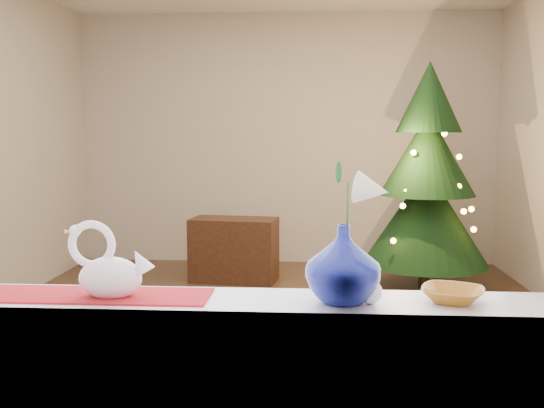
% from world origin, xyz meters
% --- Properties ---
extents(ground, '(5.00, 5.00, 0.00)m').
position_xyz_m(ground, '(0.00, 0.00, 0.00)').
color(ground, '#372316').
rests_on(ground, ground).
extents(wall_back, '(4.50, 0.10, 2.70)m').
position_xyz_m(wall_back, '(0.00, 2.50, 1.35)').
color(wall_back, '#BDB2A5').
rests_on(wall_back, ground).
extents(wall_front, '(4.50, 0.10, 2.70)m').
position_xyz_m(wall_front, '(0.00, -2.50, 1.35)').
color(wall_front, '#BDB2A5').
rests_on(wall_front, ground).
extents(windowsill, '(2.20, 0.26, 0.04)m').
position_xyz_m(windowsill, '(0.00, -2.37, 0.90)').
color(windowsill, white).
rests_on(windowsill, window_apron).
extents(window_frame, '(2.22, 0.06, 1.60)m').
position_xyz_m(window_frame, '(0.00, -2.47, 1.70)').
color(window_frame, white).
rests_on(window_frame, windowsill).
extents(runner, '(0.70, 0.20, 0.01)m').
position_xyz_m(runner, '(-0.38, -2.37, 0.92)').
color(runner, maroon).
rests_on(runner, windowsill).
extents(swan, '(0.28, 0.19, 0.22)m').
position_xyz_m(swan, '(-0.32, -2.38, 1.03)').
color(swan, white).
rests_on(swan, windowsill).
extents(blue_vase, '(0.25, 0.25, 0.26)m').
position_xyz_m(blue_vase, '(0.36, -2.39, 1.05)').
color(blue_vase, '#0A125F').
rests_on(blue_vase, windowsill).
extents(lily, '(0.14, 0.08, 0.20)m').
position_xyz_m(lily, '(0.36, -2.39, 1.28)').
color(lily, silver).
rests_on(lily, blue_vase).
extents(paperweight, '(0.08, 0.08, 0.07)m').
position_xyz_m(paperweight, '(0.44, -2.40, 0.96)').
color(paperweight, white).
rests_on(paperweight, windowsill).
extents(amber_dish, '(0.19, 0.19, 0.04)m').
position_xyz_m(amber_dish, '(0.68, -2.37, 0.94)').
color(amber_dish, '#A1631A').
rests_on(amber_dish, windowsill).
extents(xmas_tree, '(1.25, 1.25, 2.05)m').
position_xyz_m(xmas_tree, '(1.31, 1.39, 1.03)').
color(xmas_tree, black).
rests_on(xmas_tree, ground).
extents(side_table, '(0.86, 0.51, 0.61)m').
position_xyz_m(side_table, '(-0.46, 1.58, 0.30)').
color(side_table, black).
rests_on(side_table, ground).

